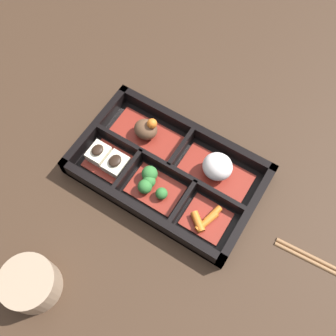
% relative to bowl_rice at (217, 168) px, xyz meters
% --- Properties ---
extents(ground_plane, '(3.00, 3.00, 0.00)m').
position_rel_bowl_rice_xyz_m(ground_plane, '(-0.08, -0.04, -0.03)').
color(ground_plane, '#382619').
extents(bento_base, '(0.34, 0.20, 0.01)m').
position_rel_bowl_rice_xyz_m(bento_base, '(-0.08, -0.04, -0.03)').
color(bento_base, black).
rests_on(bento_base, ground_plane).
extents(bento_rim, '(0.34, 0.20, 0.04)m').
position_rel_bowl_rice_xyz_m(bento_rim, '(-0.08, -0.04, -0.01)').
color(bento_rim, black).
rests_on(bento_rim, ground_plane).
extents(bowl_stew, '(0.13, 0.07, 0.05)m').
position_rel_bowl_rice_xyz_m(bowl_stew, '(-0.15, 0.00, -0.01)').
color(bowl_stew, maroon).
rests_on(bowl_stew, bento_base).
extents(bowl_rice, '(0.13, 0.07, 0.05)m').
position_rel_bowl_rice_xyz_m(bowl_rice, '(0.00, 0.00, 0.00)').
color(bowl_rice, maroon).
rests_on(bowl_rice, bento_base).
extents(bowl_tofu, '(0.08, 0.07, 0.03)m').
position_rel_bowl_rice_xyz_m(bowl_tofu, '(-0.18, -0.09, -0.01)').
color(bowl_tofu, maroon).
rests_on(bowl_tofu, bento_base).
extents(bowl_greens, '(0.10, 0.07, 0.03)m').
position_rel_bowl_rice_xyz_m(bowl_greens, '(-0.08, -0.08, -0.01)').
color(bowl_greens, maroon).
rests_on(bowl_greens, bento_base).
extents(bowl_carrots, '(0.08, 0.07, 0.02)m').
position_rel_bowl_rice_xyz_m(bowl_carrots, '(0.03, -0.09, -0.02)').
color(bowl_carrots, maroon).
rests_on(bowl_carrots, bento_base).
extents(tea_cup, '(0.09, 0.09, 0.06)m').
position_rel_bowl_rice_xyz_m(tea_cup, '(-0.15, -0.33, -0.00)').
color(tea_cup, gray).
rests_on(tea_cup, ground_plane).
extents(chopsticks, '(0.21, 0.03, 0.01)m').
position_rel_bowl_rice_xyz_m(chopsticks, '(0.25, -0.05, -0.03)').
color(chopsticks, brown).
rests_on(chopsticks, ground_plane).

